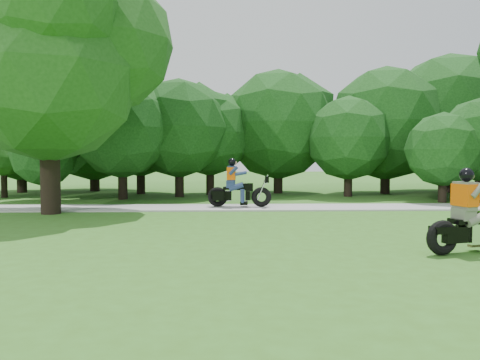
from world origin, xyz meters
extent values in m
plane|color=#35621C|center=(0.00, 0.00, 0.00)|extent=(100.00, 100.00, 0.00)
cube|color=gray|center=(0.00, 8.00, 0.03)|extent=(60.00, 2.20, 0.06)
cylinder|color=black|center=(-9.14, 11.90, 0.90)|extent=(0.43, 0.43, 1.80)
sphere|color=#113710|center=(-9.14, 11.90, 3.32)|extent=(4.69, 4.69, 4.69)
cylinder|color=black|center=(-15.72, 16.26, 0.90)|extent=(0.53, 0.53, 1.80)
sphere|color=#113710|center=(-15.72, 16.26, 3.97)|extent=(6.68, 6.68, 6.68)
cylinder|color=black|center=(-11.92, 17.16, 0.90)|extent=(0.55, 0.55, 1.80)
sphere|color=#113710|center=(-11.92, 17.16, 4.07)|extent=(6.98, 6.98, 6.98)
cylinder|color=black|center=(1.88, 13.14, 0.78)|extent=(0.41, 0.41, 1.56)
sphere|color=#113710|center=(1.88, 13.14, 2.95)|extent=(4.26, 4.26, 4.26)
cylinder|color=black|center=(7.08, 10.35, 0.77)|extent=(0.39, 0.39, 1.55)
sphere|color=#113710|center=(7.08, 10.35, 2.77)|extent=(3.77, 3.77, 3.77)
cylinder|color=black|center=(4.35, 14.82, 0.90)|extent=(0.51, 0.51, 1.80)
sphere|color=#113710|center=(4.35, 14.82, 3.80)|extent=(6.15, 6.15, 6.15)
cylinder|color=black|center=(8.22, 15.75, 0.90)|extent=(0.56, 0.56, 1.80)
sphere|color=#113710|center=(8.22, 15.75, 4.15)|extent=(7.24, 7.24, 7.24)
cylinder|color=black|center=(-6.62, 13.25, 0.90)|extent=(0.45, 0.45, 1.80)
sphere|color=#113710|center=(-6.62, 13.25, 3.42)|extent=(4.98, 4.98, 4.98)
cylinder|color=black|center=(-15.19, 13.05, 0.69)|extent=(0.30, 0.30, 1.38)
sphere|color=#1E4F16|center=(-15.19, 13.05, 2.01)|extent=(1.93, 1.93, 1.93)
cylinder|color=black|center=(5.27, 10.05, 0.63)|extent=(0.36, 0.36, 1.27)
sphere|color=#113710|center=(5.27, 10.05, 2.34)|extent=(3.30, 3.30, 3.30)
cylinder|color=black|center=(-12.55, 11.31, 0.59)|extent=(0.35, 0.35, 1.17)
sphere|color=#113710|center=(-12.55, 11.31, 2.15)|extent=(3.00, 3.00, 3.00)
cylinder|color=black|center=(-5.12, 14.48, 0.88)|extent=(0.43, 0.43, 1.77)
sphere|color=#113710|center=(-5.12, 14.48, 3.24)|extent=(4.53, 4.53, 4.53)
cylinder|color=black|center=(-1.42, 15.32, 0.90)|extent=(0.50, 0.50, 1.80)
sphere|color=#113710|center=(-1.42, 15.32, 3.76)|extent=(6.03, 6.03, 6.03)
cylinder|color=black|center=(-8.87, 15.07, 0.90)|extent=(0.45, 0.45, 1.80)
sphere|color=#113710|center=(-8.87, 15.07, 3.44)|extent=(5.06, 5.06, 5.06)
cylinder|color=black|center=(-10.50, 6.50, 2.10)|extent=(0.68, 0.68, 4.20)
sphere|color=#1E4F16|center=(-10.50, 6.50, 5.00)|extent=(6.40, 6.40, 6.40)
sphere|color=#1E4F16|center=(-8.74, 7.30, 6.20)|extent=(5.12, 5.12, 5.12)
sphere|color=#1E4F16|center=(-12.10, 7.14, 6.00)|extent=(5.44, 5.44, 5.44)
torus|color=black|center=(0.20, -0.76, 0.37)|extent=(0.77, 0.41, 0.74)
cube|color=black|center=(0.85, -0.57, 0.42)|extent=(1.31, 0.60, 0.34)
cube|color=silver|center=(1.03, -0.52, 0.42)|extent=(0.59, 0.48, 0.42)
cube|color=black|center=(0.72, -0.61, 0.70)|extent=(0.62, 0.48, 0.11)
cube|color=#595F4D|center=(0.72, -0.61, 0.84)|extent=(0.41, 0.47, 0.25)
cube|color=#595F4D|center=(0.74, -0.61, 1.22)|extent=(0.39, 0.50, 0.59)
cube|color=#E75304|center=(0.74, -0.61, 1.24)|extent=(0.43, 0.55, 0.46)
sphere|color=black|center=(0.77, -0.60, 1.67)|extent=(0.30, 0.30, 0.30)
torus|color=black|center=(-4.61, 8.07, 0.45)|extent=(0.79, 0.28, 0.78)
torus|color=black|center=(-2.89, 7.95, 0.45)|extent=(0.79, 0.28, 0.78)
cube|color=black|center=(-3.95, 8.03, 0.50)|extent=(1.25, 0.35, 0.36)
cube|color=silver|center=(-3.78, 8.01, 0.50)|extent=(0.56, 0.41, 0.44)
cube|color=black|center=(-3.51, 7.99, 0.84)|extent=(0.60, 0.37, 0.29)
cube|color=black|center=(-4.09, 8.03, 0.79)|extent=(0.60, 0.39, 0.11)
cylinder|color=silver|center=(-2.84, 7.95, 0.84)|extent=(0.44, 0.08, 1.00)
cylinder|color=silver|center=(-2.66, 7.93, 1.31)|extent=(0.09, 0.71, 0.04)
cube|color=black|center=(-4.57, 7.82, 0.50)|extent=(0.47, 0.17, 0.38)
cube|color=black|center=(-4.53, 8.31, 0.50)|extent=(0.47, 0.17, 0.38)
cube|color=#1C284C|center=(-4.09, 8.03, 0.95)|extent=(0.36, 0.44, 0.27)
cube|color=#1C284C|center=(-4.07, 8.03, 1.35)|extent=(0.32, 0.49, 0.62)
cube|color=#E75304|center=(-4.07, 8.03, 1.37)|extent=(0.36, 0.53, 0.49)
sphere|color=black|center=(-4.03, 8.03, 1.81)|extent=(0.31, 0.31, 0.31)
camera|label=1|loc=(-4.26, -10.22, 2.07)|focal=35.00mm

